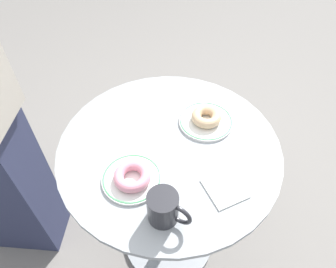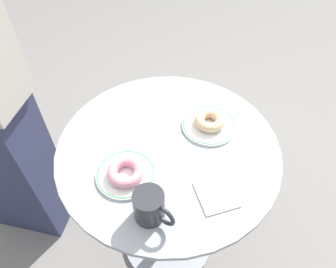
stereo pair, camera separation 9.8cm
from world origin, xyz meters
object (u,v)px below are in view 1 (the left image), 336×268
at_px(cafe_table, 169,188).
at_px(plate_right, 206,121).
at_px(donut_glazed, 206,117).
at_px(coffee_mug, 164,208).
at_px(paper_napkin, 225,188).
at_px(plate_left, 132,178).
at_px(donut_pink_frosted, 132,176).

distance_m(cafe_table, plate_right, 0.32).
xyz_separation_m(cafe_table, donut_glazed, (0.18, 0.01, 0.30)).
height_order(donut_glazed, coffee_mug, coffee_mug).
bearing_deg(paper_napkin, donut_glazed, 59.80).
height_order(plate_right, coffee_mug, coffee_mug).
bearing_deg(donut_glazed, plate_left, -172.83).
bearing_deg(cafe_table, paper_napkin, -82.40).
xyz_separation_m(cafe_table, plate_right, (0.18, 0.01, 0.27)).
bearing_deg(donut_pink_frosted, plate_left, 82.76).
xyz_separation_m(plate_left, paper_napkin, (0.21, -0.20, -0.00)).
height_order(cafe_table, coffee_mug, coffee_mug).
bearing_deg(donut_glazed, coffee_mug, -149.17).
distance_m(donut_pink_frosted, coffee_mug, 0.16).
bearing_deg(donut_pink_frosted, cafe_table, 13.81).
bearing_deg(coffee_mug, donut_pink_frosted, 91.86).
bearing_deg(plate_left, donut_pink_frosted, -97.24).
bearing_deg(donut_pink_frosted, paper_napkin, -43.12).
xyz_separation_m(plate_left, donut_pink_frosted, (-0.00, -0.01, 0.02)).
relative_size(donut_glazed, paper_napkin, 0.93).
distance_m(plate_left, paper_napkin, 0.29).
distance_m(donut_pink_frosted, paper_napkin, 0.29).
xyz_separation_m(donut_pink_frosted, donut_glazed, (0.35, 0.05, 0.00)).
height_order(cafe_table, plate_left, plate_left).
relative_size(cafe_table, donut_pink_frosted, 6.60).
relative_size(plate_right, donut_pink_frosted, 1.70).
height_order(cafe_table, donut_glazed, donut_glazed).
bearing_deg(coffee_mug, plate_right, 30.83).
xyz_separation_m(plate_left, plate_right, (0.35, 0.04, 0.00)).
bearing_deg(paper_napkin, coffee_mug, 168.92).
distance_m(donut_glazed, coffee_mug, 0.40).
relative_size(plate_right, coffee_mug, 1.52).
xyz_separation_m(plate_left, donut_glazed, (0.35, 0.04, 0.02)).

